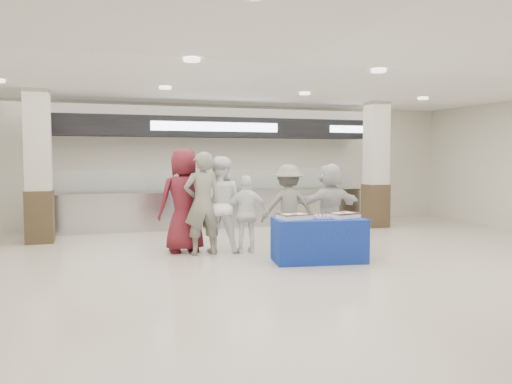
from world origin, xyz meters
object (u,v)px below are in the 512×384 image
object	(u,v)px
civilian_maroon	(184,200)
chef_short	(247,214)
sheet_cake_left	(294,216)
soldier_a	(202,204)
sheet_cake_right	(343,215)
civilian_white	(330,205)
soldier_b	(288,207)
chef_tall	(220,204)
display_table	(319,240)
cupcake_tray	(320,217)

from	to	relation	value
civilian_maroon	chef_short	distance (m)	1.21
sheet_cake_left	soldier_a	bearing A→B (deg)	140.13
sheet_cake_right	civilian_white	bearing A→B (deg)	74.46
civilian_maroon	soldier_b	size ratio (longest dim) A/B	1.19
civilian_white	civilian_maroon	bearing A→B (deg)	-16.14
sheet_cake_right	chef_tall	size ratio (longest dim) A/B	0.32
display_table	soldier_b	size ratio (longest dim) A/B	0.94
chef_tall	soldier_b	distance (m)	1.35
cupcake_tray	chef_short	distance (m)	1.51
soldier_a	chef_tall	xyz separation A→B (m)	(0.37, 0.21, -0.04)
soldier_a	soldier_b	xyz separation A→B (m)	(1.72, 0.08, -0.12)
chef_tall	chef_short	size ratio (longest dim) A/B	1.24
chef_short	display_table	bearing A→B (deg)	138.01
chef_tall	chef_short	xyz separation A→B (m)	(0.46, -0.26, -0.18)
sheet_cake_left	sheet_cake_right	bearing A→B (deg)	-4.76
sheet_cake_left	chef_tall	size ratio (longest dim) A/B	0.31
sheet_cake_left	civilian_maroon	world-z (taller)	civilian_maroon
sheet_cake_left	soldier_b	world-z (taller)	soldier_b
soldier_a	civilian_white	distance (m)	2.58
soldier_b	display_table	bearing A→B (deg)	101.72
soldier_a	civilian_white	world-z (taller)	soldier_a
sheet_cake_left	soldier_a	size ratio (longest dim) A/B	0.29
display_table	chef_tall	xyz separation A→B (m)	(-1.42, 1.39, 0.53)
chef_short	civilian_maroon	bearing A→B (deg)	-11.79
civilian_maroon	sheet_cake_left	bearing A→B (deg)	131.00
sheet_cake_right	soldier_b	size ratio (longest dim) A/B	0.35
soldier_a	chef_short	world-z (taller)	soldier_a
civilian_maroon	civilian_white	bearing A→B (deg)	166.31
cupcake_tray	chef_tall	bearing A→B (deg)	135.28
cupcake_tray	soldier_a	bearing A→B (deg)	146.31
soldier_b	civilian_white	distance (m)	0.86
civilian_maroon	chef_short	world-z (taller)	civilian_maroon
chef_short	sheet_cake_left	bearing A→B (deg)	123.32
cupcake_tray	chef_tall	size ratio (longest dim) A/B	0.23
sheet_cake_left	cupcake_tray	xyz separation A→B (m)	(0.45, -0.07, -0.02)
civilian_white	soldier_a	bearing A→B (deg)	-9.05
sheet_cake_right	civilian_white	xyz separation A→B (m)	(0.34, 1.21, 0.04)
sheet_cake_left	chef_short	bearing A→B (deg)	115.48
sheet_cake_left	sheet_cake_right	xyz separation A→B (m)	(0.88, -0.07, -0.00)
chef_tall	soldier_b	size ratio (longest dim) A/B	1.09
soldier_b	civilian_white	bearing A→B (deg)	-177.05
chef_short	sheet_cake_right	bearing A→B (deg)	148.11
sheet_cake_left	cupcake_tray	world-z (taller)	sheet_cake_left
cupcake_tray	chef_short	xyz separation A→B (m)	(-0.97, 1.16, -0.05)
soldier_b	civilian_white	size ratio (longest dim) A/B	0.98
sheet_cake_right	chef_tall	bearing A→B (deg)	142.66
cupcake_tray	chef_short	world-z (taller)	chef_short
chef_short	soldier_a	bearing A→B (deg)	4.79
civilian_maroon	civilian_white	xyz separation A→B (m)	(2.86, -0.35, -0.14)
display_table	soldier_a	world-z (taller)	soldier_a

